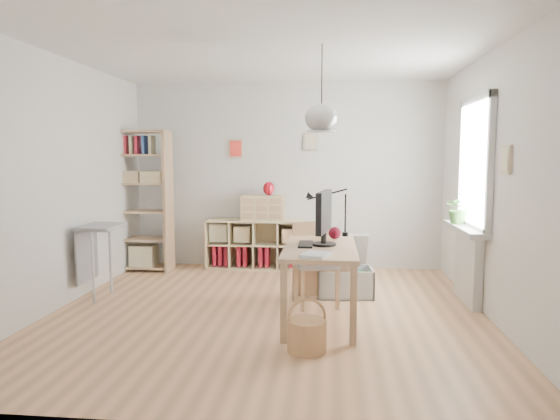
# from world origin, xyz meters

# --- Properties ---
(ground) EXTENTS (4.50, 4.50, 0.00)m
(ground) POSITION_xyz_m (0.00, 0.00, 0.00)
(ground) COLOR tan
(ground) RESTS_ON ground
(room_shell) EXTENTS (4.50, 4.50, 4.50)m
(room_shell) POSITION_xyz_m (0.55, -0.15, 2.00)
(room_shell) COLOR white
(room_shell) RESTS_ON ground
(window_unit) EXTENTS (0.07, 1.16, 1.46)m
(window_unit) POSITION_xyz_m (2.23, 0.60, 1.55)
(window_unit) COLOR white
(window_unit) RESTS_ON ground
(radiator) EXTENTS (0.10, 0.80, 0.80)m
(radiator) POSITION_xyz_m (2.19, 0.60, 0.40)
(radiator) COLOR silver
(radiator) RESTS_ON ground
(windowsill) EXTENTS (0.22, 1.20, 0.06)m
(windowsill) POSITION_xyz_m (2.14, 0.60, 0.83)
(windowsill) COLOR silver
(windowsill) RESTS_ON radiator
(desk) EXTENTS (0.70, 1.50, 0.75)m
(desk) POSITION_xyz_m (0.55, -0.15, 0.66)
(desk) COLOR tan
(desk) RESTS_ON ground
(cube_shelf) EXTENTS (1.40, 0.38, 0.72)m
(cube_shelf) POSITION_xyz_m (-0.47, 2.08, 0.30)
(cube_shelf) COLOR #D3BA8B
(cube_shelf) RESTS_ON ground
(tall_bookshelf) EXTENTS (0.80, 0.38, 2.00)m
(tall_bookshelf) POSITION_xyz_m (-2.04, 1.80, 1.09)
(tall_bookshelf) COLOR tan
(tall_bookshelf) RESTS_ON ground
(side_table) EXTENTS (0.40, 0.55, 0.85)m
(side_table) POSITION_xyz_m (-2.04, 0.35, 0.67)
(side_table) COLOR gray
(side_table) RESTS_ON ground
(chair) EXTENTS (0.54, 0.54, 0.91)m
(chair) POSITION_xyz_m (0.48, 0.35, 0.52)
(chair) COLOR gray
(chair) RESTS_ON ground
(wicker_basket) EXTENTS (0.33, 0.33, 0.46)m
(wicker_basket) POSITION_xyz_m (0.46, -1.02, 0.15)
(wicker_basket) COLOR #AB7A4D
(wicker_basket) RESTS_ON ground
(storage_chest) EXTENTS (0.70, 0.77, 0.68)m
(storage_chest) POSITION_xyz_m (0.82, 0.78, 0.22)
(storage_chest) COLOR silver
(storage_chest) RESTS_ON ground
(monitor) EXTENTS (0.25, 0.62, 0.54)m
(monitor) POSITION_xyz_m (0.58, -0.16, 1.05)
(monitor) COLOR black
(monitor) RESTS_ON desk
(keyboard) EXTENTS (0.14, 0.37, 0.02)m
(keyboard) POSITION_xyz_m (0.40, -0.17, 0.76)
(keyboard) COLOR black
(keyboard) RESTS_ON desk
(task_lamp) EXTENTS (0.47, 0.17, 0.50)m
(task_lamp) POSITION_xyz_m (0.58, 0.38, 1.09)
(task_lamp) COLOR black
(task_lamp) RESTS_ON desk
(yarn_ball) EXTENTS (0.13, 0.13, 0.13)m
(yarn_ball) POSITION_xyz_m (0.69, 0.23, 0.82)
(yarn_ball) COLOR #4B0A13
(yarn_ball) RESTS_ON desk
(paper_tray) EXTENTS (0.30, 0.33, 0.03)m
(paper_tray) POSITION_xyz_m (0.52, -0.72, 0.76)
(paper_tray) COLOR silver
(paper_tray) RESTS_ON desk
(drawer_chest) EXTENTS (0.63, 0.29, 0.36)m
(drawer_chest) POSITION_xyz_m (-0.32, 2.04, 0.90)
(drawer_chest) COLOR #D3BA8B
(drawer_chest) RESTS_ON cube_shelf
(red_vase) EXTENTS (0.16, 0.16, 0.19)m
(red_vase) POSITION_xyz_m (-0.24, 2.04, 1.17)
(red_vase) COLOR maroon
(red_vase) RESTS_ON drawer_chest
(potted_plant) EXTENTS (0.34, 0.30, 0.36)m
(potted_plant) POSITION_xyz_m (2.12, 0.81, 1.04)
(potted_plant) COLOR #2F5821
(potted_plant) RESTS_ON windowsill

